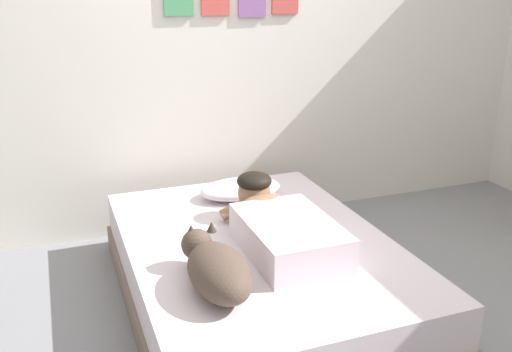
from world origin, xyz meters
The scene contains 8 objects.
ground_plane centered at (0.00, 0.00, 0.00)m, with size 13.43×13.43×0.00m, color gray.
back_wall centered at (0.00, 1.41, 1.25)m, with size 4.72×0.12×2.50m.
bed centered at (-0.26, 0.22, 0.19)m, with size 1.38×1.94×0.38m.
pillow centered at (-0.14, 0.84, 0.43)m, with size 0.52×0.32×0.11m, color silver.
person_lying centered at (-0.16, 0.15, 0.48)m, with size 0.43×0.92×0.27m.
dog centered at (-0.60, -0.19, 0.48)m, with size 0.26×0.57×0.21m.
coffee_cup centered at (-0.06, 0.58, 0.42)m, with size 0.12×0.09×0.07m.
cell_phone centered at (-0.12, -0.22, 0.38)m, with size 0.07×0.14×0.01m, color black.
Camera 1 is at (-1.21, -2.31, 1.68)m, focal length 39.50 mm.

